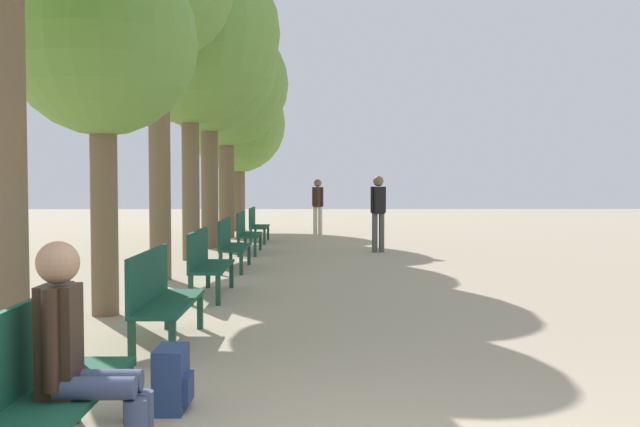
% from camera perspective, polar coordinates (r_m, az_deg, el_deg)
% --- Properties ---
extents(bench_row_0, '(0.44, 1.63, 0.93)m').
position_cam_1_polar(bench_row_0, '(4.31, -21.36, -12.03)').
color(bench_row_0, '#144733').
rests_on(bench_row_0, ground_plane).
extents(bench_row_1, '(0.44, 1.63, 0.93)m').
position_cam_1_polar(bench_row_1, '(7.17, -12.72, -6.14)').
color(bench_row_1, '#144733').
rests_on(bench_row_1, ground_plane).
extents(bench_row_2, '(0.44, 1.63, 0.93)m').
position_cam_1_polar(bench_row_2, '(10.14, -9.14, -3.60)').
color(bench_row_2, '#144733').
rests_on(bench_row_2, ground_plane).
extents(bench_row_3, '(0.44, 1.63, 0.93)m').
position_cam_1_polar(bench_row_3, '(13.14, -7.19, -2.21)').
color(bench_row_3, '#144733').
rests_on(bench_row_3, ground_plane).
extents(bench_row_4, '(0.44, 1.63, 0.93)m').
position_cam_1_polar(bench_row_4, '(16.15, -5.97, -1.33)').
color(bench_row_4, '#144733').
rests_on(bench_row_4, ground_plane).
extents(bench_row_5, '(0.44, 1.63, 0.93)m').
position_cam_1_polar(bench_row_5, '(19.17, -5.14, -0.73)').
color(bench_row_5, '#144733').
rests_on(bench_row_5, ground_plane).
extents(tree_row_1, '(2.27, 2.27, 4.42)m').
position_cam_1_polar(tree_row_1, '(9.05, -17.04, 12.84)').
color(tree_row_1, brown).
rests_on(tree_row_1, ground_plane).
extents(tree_row_3, '(3.70, 3.70, 6.49)m').
position_cam_1_polar(tree_row_3, '(15.19, -10.39, 13.91)').
color(tree_row_3, brown).
rests_on(tree_row_3, ground_plane).
extents(tree_row_4, '(3.32, 3.32, 6.14)m').
position_cam_1_polar(tree_row_4, '(17.80, -8.88, 11.62)').
color(tree_row_4, brown).
rests_on(tree_row_4, ground_plane).
extents(tree_row_5, '(3.63, 3.63, 6.28)m').
position_cam_1_polar(tree_row_5, '(21.18, -7.54, 10.14)').
color(tree_row_5, brown).
rests_on(tree_row_5, ground_plane).
extents(tree_row_6, '(3.22, 3.22, 5.15)m').
position_cam_1_polar(tree_row_6, '(23.98, -6.68, 6.99)').
color(tree_row_6, brown).
rests_on(tree_row_6, ground_plane).
extents(person_seated, '(0.61, 0.34, 1.28)m').
position_cam_1_polar(person_seated, '(4.14, -18.62, -10.45)').
color(person_seated, '#384260').
rests_on(person_seated, ground_plane).
extents(backpack, '(0.24, 0.36, 0.44)m').
position_cam_1_polar(backpack, '(5.22, -11.75, -12.86)').
color(backpack, navy).
rests_on(backpack, ground_plane).
extents(pedestrian_near, '(0.35, 0.28, 1.75)m').
position_cam_1_polar(pedestrian_near, '(16.33, 4.68, 0.39)').
color(pedestrian_near, '#4C4C4C').
rests_on(pedestrian_near, ground_plane).
extents(pedestrian_mid, '(0.34, 0.30, 1.70)m').
position_cam_1_polar(pedestrian_mid, '(21.68, -0.18, 0.84)').
color(pedestrian_mid, beige).
rests_on(pedestrian_mid, ground_plane).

